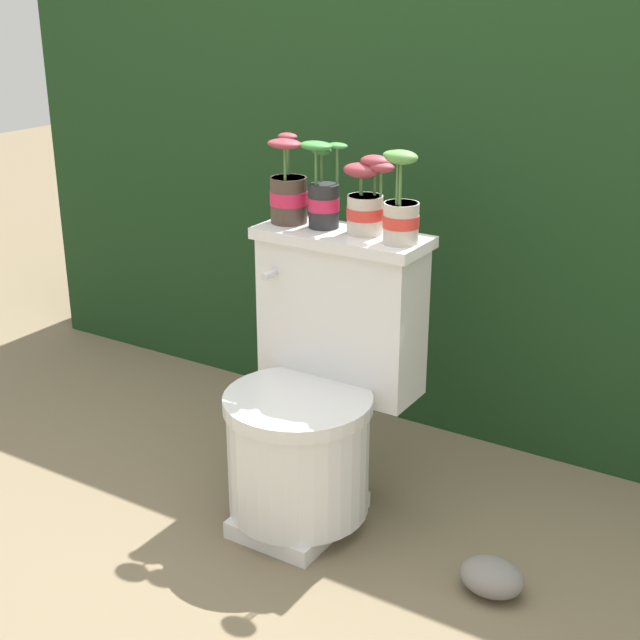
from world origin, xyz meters
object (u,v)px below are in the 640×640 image
at_px(potted_plant_midright, 401,209).
at_px(toilet, 316,398).
at_px(potted_plant_midleft, 323,194).
at_px(potted_plant_left, 288,192).
at_px(potted_plant_middle, 366,198).
at_px(garden_stone, 492,577).

bearing_deg(potted_plant_midright, toilet, -147.88).
bearing_deg(potted_plant_midleft, toilet, -65.34).
xyz_separation_m(potted_plant_left, potted_plant_midleft, (0.11, 0.01, 0.01)).
distance_m(potted_plant_midleft, potted_plant_middle, 0.13).
xyz_separation_m(potted_plant_left, garden_stone, (0.73, -0.23, -0.81)).
relative_size(potted_plant_middle, potted_plant_midright, 0.85).
bearing_deg(garden_stone, potted_plant_midright, 151.72).
xyz_separation_m(toilet, potted_plant_left, (-0.17, 0.14, 0.51)).
distance_m(toilet, potted_plant_midright, 0.56).
relative_size(toilet, potted_plant_left, 3.25).
bearing_deg(potted_plant_midleft, potted_plant_left, -175.71).
distance_m(potted_plant_left, potted_plant_midright, 0.35).
bearing_deg(potted_plant_left, potted_plant_midright, -4.08).
xyz_separation_m(potted_plant_middle, garden_stone, (0.50, -0.24, -0.82)).
height_order(toilet, potted_plant_midleft, potted_plant_midleft).
bearing_deg(garden_stone, toilet, 170.69).
bearing_deg(potted_plant_left, garden_stone, -17.40).
relative_size(toilet, potted_plant_midleft, 3.33).
bearing_deg(garden_stone, potted_plant_middle, 154.17).
bearing_deg(toilet, potted_plant_midright, 32.12).
xyz_separation_m(potted_plant_left, potted_plant_midright, (0.35, -0.02, 0.00)).
distance_m(potted_plant_left, potted_plant_middle, 0.23).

